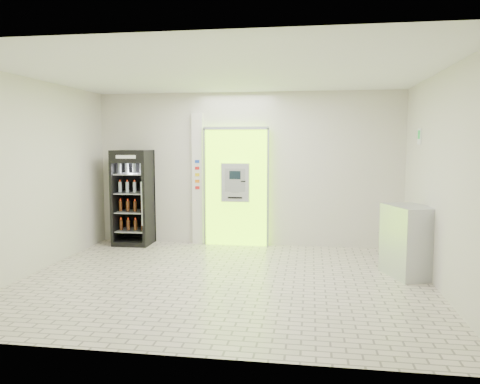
# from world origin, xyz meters

# --- Properties ---
(ground) EXTENTS (6.00, 6.00, 0.00)m
(ground) POSITION_xyz_m (0.00, 0.00, 0.00)
(ground) COLOR beige
(ground) RESTS_ON ground
(room_shell) EXTENTS (6.00, 6.00, 6.00)m
(room_shell) POSITION_xyz_m (0.00, 0.00, 1.84)
(room_shell) COLOR beige
(room_shell) RESTS_ON ground
(atm_assembly) EXTENTS (1.30, 0.24, 2.33)m
(atm_assembly) POSITION_xyz_m (-0.20, 2.41, 1.17)
(atm_assembly) COLOR #93FB0A
(atm_assembly) RESTS_ON ground
(pillar) EXTENTS (0.22, 0.11, 2.60)m
(pillar) POSITION_xyz_m (-0.98, 2.45, 1.30)
(pillar) COLOR silver
(pillar) RESTS_ON ground
(beverage_cooler) EXTENTS (0.71, 0.68, 1.88)m
(beverage_cooler) POSITION_xyz_m (-2.24, 2.19, 0.90)
(beverage_cooler) COLOR black
(beverage_cooler) RESTS_ON ground
(steel_cabinet) EXTENTS (0.80, 0.94, 1.08)m
(steel_cabinet) POSITION_xyz_m (2.72, 0.62, 0.54)
(steel_cabinet) COLOR #B3B6BC
(steel_cabinet) RESTS_ON ground
(exit_sign) EXTENTS (0.02, 0.22, 0.26)m
(exit_sign) POSITION_xyz_m (2.99, 1.40, 2.12)
(exit_sign) COLOR white
(exit_sign) RESTS_ON room_shell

